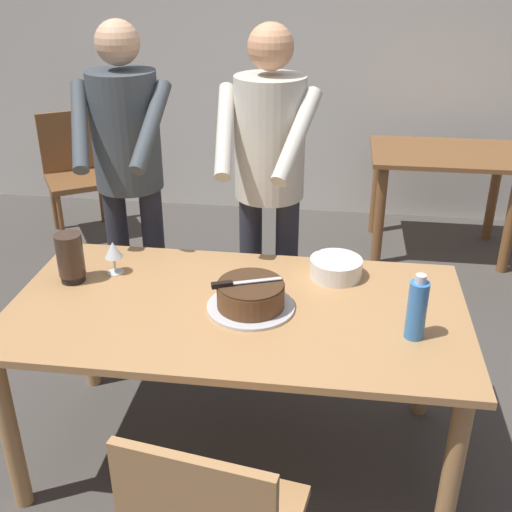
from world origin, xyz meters
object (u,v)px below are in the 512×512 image
Objects in this scene: cake_knife at (232,284)px; hurricane_lamp at (70,257)px; plate_stack at (336,268)px; background_chair_0 at (76,170)px; wine_glass_near at (113,251)px; cake_on_platter at (251,296)px; person_cutting_cake at (269,171)px; main_dining_table at (237,327)px; background_table at (443,174)px; person_standing_beside at (128,162)px; water_bottle at (417,309)px.

hurricane_lamp reaches higher than cake_knife.
background_chair_0 reaches higher than plate_stack.
wine_glass_near reaches higher than plate_stack.
hurricane_lamp is at bearing 171.11° from cake_on_platter.
background_chair_0 is (-1.63, 1.53, -0.58)m from person_cutting_cake.
cake_knife is 1.24× the size of hurricane_lamp.
background_table is (1.08, 2.20, -0.07)m from main_dining_table.
background_chair_0 is at bearing 125.07° from cake_knife.
person_standing_beside reaches higher than background_table.
hurricane_lamp is at bearing -130.52° from background_table.
wine_glass_near is (-0.61, 0.21, 0.05)m from cake_on_platter.
cake_knife reaches higher than background_table.
hurricane_lamp reaches higher than background_chair_0.
cake_on_platter is 0.20× the size of person_cutting_cake.
plate_stack is 2.04m from background_table.
water_bottle reaches higher than cake_on_platter.
cake_knife is 0.59m from wine_glass_near.
cake_knife is at bearing -109.04° from main_dining_table.
person_cutting_cake is 1.72× the size of background_table.
background_table is at bearing 41.20° from person_standing_beside.
background_table is (1.02, 2.21, -0.22)m from cake_on_platter.
plate_stack is 1.10m from hurricane_lamp.
water_bottle is 0.15× the size of person_standing_beside.
cake_knife is 0.26× the size of background_table.
background_chair_0 is (-1.58, 2.20, -0.16)m from main_dining_table.
person_cutting_cake reaches higher than water_bottle.
background_table is (1.09, 2.24, -0.29)m from cake_knife.
wine_glass_near is (-0.56, 0.20, 0.20)m from main_dining_table.
background_table is (0.71, 1.91, -0.21)m from plate_stack.
cake_on_platter is at bearing -136.25° from plate_stack.
hurricane_lamp is (-1.37, 0.24, -0.01)m from water_bottle.
water_bottle reaches higher than background_chair_0.
plate_stack is at bearing -110.32° from background_table.
water_bottle is 0.28× the size of background_chair_0.
main_dining_table is 0.80m from person_cutting_cake.
main_dining_table is at bearing -116.11° from background_table.
person_cutting_cake is 1.91m from background_table.
background_chair_0 is (-2.24, 2.33, -0.37)m from water_bottle.
wine_glass_near reaches higher than main_dining_table.
person_standing_beside is 1.72× the size of background_table.
cake_knife is (-0.01, -0.03, 0.21)m from main_dining_table.
plate_stack is at bearing 38.41° from main_dining_table.
background_table is at bearing 79.79° from water_bottle.
person_standing_beside reaches higher than plate_stack.
person_cutting_cake is at bearing -43.28° from background_chair_0.
main_dining_table is 5.21× the size of cake_on_platter.
cake_on_platter is at bearing -45.81° from person_standing_beside.
person_cutting_cake is at bearing 36.71° from hurricane_lamp.
wine_glass_near is at bearing 161.10° from cake_on_platter.
main_dining_table is 1.03× the size of person_cutting_cake.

